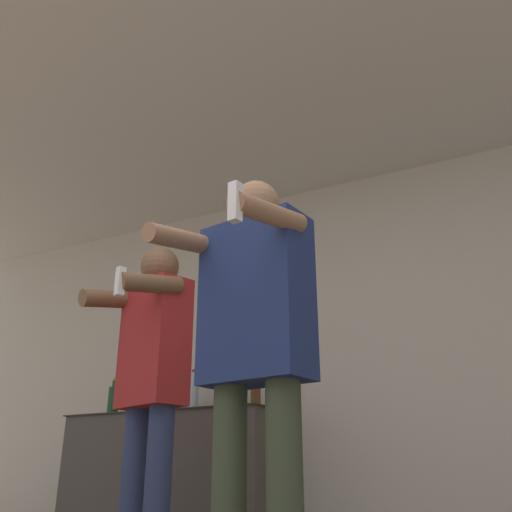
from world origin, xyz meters
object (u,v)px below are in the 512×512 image
at_px(bottle_short_whiskey, 152,403).
at_px(bottle_red_label, 113,401).
at_px(bottle_amber_bourbon, 256,396).
at_px(bottle_green_wine, 228,398).
at_px(person_man_side, 151,375).
at_px(person_woman_foreground, 254,343).
at_px(bottle_tall_gin, 193,395).

bearing_deg(bottle_short_whiskey, bottle_red_label, -180.00).
bearing_deg(bottle_amber_bourbon, bottle_green_wine, 180.00).
distance_m(bottle_green_wine, person_man_side, 1.03).
distance_m(bottle_red_label, person_woman_foreground, 2.44).
distance_m(bottle_amber_bourbon, bottle_tall_gin, 0.48).
bearing_deg(bottle_short_whiskey, person_man_side, -54.15).
xyz_separation_m(bottle_amber_bourbon, bottle_tall_gin, (-0.48, 0.00, 0.04)).
bearing_deg(bottle_tall_gin, bottle_short_whiskey, 180.00).
bearing_deg(bottle_green_wine, bottle_short_whiskey, 180.00).
relative_size(bottle_amber_bourbon, bottle_tall_gin, 0.75).
distance_m(bottle_red_label, bottle_green_wine, 0.97).
xyz_separation_m(bottle_red_label, bottle_green_wine, (0.97, 0.00, -0.03)).
distance_m(bottle_amber_bourbon, person_man_side, 1.02).
distance_m(bottle_amber_bourbon, bottle_red_label, 1.18).
bearing_deg(bottle_red_label, bottle_green_wine, 0.00).
bearing_deg(bottle_amber_bourbon, person_woman_foreground, -63.54).
bearing_deg(person_woman_foreground, bottle_tall_gin, 129.31).
xyz_separation_m(bottle_short_whiskey, bottle_tall_gin, (0.34, -0.00, 0.04)).
xyz_separation_m(bottle_green_wine, person_woman_foreground, (0.95, -1.50, -0.04)).
bearing_deg(bottle_tall_gin, bottle_green_wine, 0.00).
bearing_deg(bottle_tall_gin, person_man_side, -68.71).
distance_m(bottle_red_label, bottle_tall_gin, 0.69).
height_order(bottle_red_label, bottle_tall_gin, bottle_tall_gin).
bearing_deg(bottle_amber_bourbon, bottle_short_whiskey, 180.00).
xyz_separation_m(bottle_green_wine, person_man_side, (0.12, -1.02, -0.02)).
height_order(bottle_amber_bourbon, bottle_green_wine, bottle_green_wine).
bearing_deg(bottle_short_whiskey, bottle_amber_bourbon, -0.00).
relative_size(bottle_amber_bourbon, person_woman_foreground, 0.13).
bearing_deg(person_woman_foreground, bottle_red_label, 142.05).
bearing_deg(bottle_red_label, bottle_amber_bourbon, 0.00).
xyz_separation_m(bottle_short_whiskey, bottle_red_label, (-0.36, -0.00, 0.03)).
height_order(person_woman_foreground, person_man_side, person_man_side).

